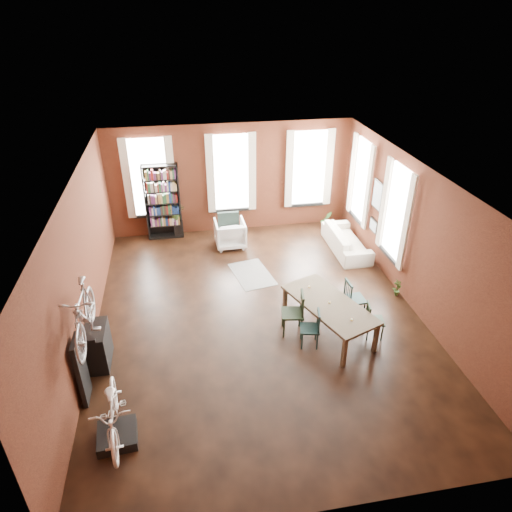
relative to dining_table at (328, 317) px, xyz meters
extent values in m
plane|color=black|center=(-1.33, 0.76, -0.36)|extent=(9.00, 9.00, 0.00)
cube|color=silver|center=(-1.33, 0.76, 2.84)|extent=(7.00, 9.00, 0.04)
cube|color=#411A10|center=(-1.33, 5.26, 1.24)|extent=(7.00, 0.04, 3.20)
cube|color=#411A10|center=(-1.33, -3.74, 1.24)|extent=(7.00, 0.04, 3.20)
cube|color=#411A10|center=(-4.83, 0.76, 1.24)|extent=(0.04, 9.00, 3.20)
cube|color=#411A10|center=(2.17, 0.76, 1.24)|extent=(0.04, 9.00, 3.20)
cube|color=white|center=(-3.63, 5.23, 1.44)|extent=(1.00, 0.04, 2.20)
cube|color=beige|center=(-3.63, 5.16, 1.44)|extent=(1.40, 0.06, 2.30)
cube|color=white|center=(-1.33, 5.23, 1.44)|extent=(1.00, 0.04, 2.20)
cube|color=beige|center=(-1.33, 5.16, 1.44)|extent=(1.40, 0.06, 2.30)
cube|color=white|center=(0.97, 5.23, 1.44)|extent=(1.00, 0.04, 2.20)
cube|color=beige|center=(0.97, 5.16, 1.44)|extent=(1.40, 0.06, 2.30)
cube|color=white|center=(2.14, 1.76, 1.44)|extent=(0.04, 1.00, 2.20)
cube|color=beige|center=(2.07, 1.76, 1.44)|extent=(0.06, 1.40, 2.30)
cube|color=white|center=(2.14, 3.96, 1.44)|extent=(0.04, 1.00, 2.20)
cube|color=beige|center=(2.07, 3.96, 1.44)|extent=(0.06, 1.40, 2.30)
cube|color=black|center=(2.13, 2.86, 1.44)|extent=(0.04, 0.55, 0.75)
cube|color=black|center=(2.13, 2.86, 0.59)|extent=(0.04, 0.45, 0.35)
cube|color=brown|center=(0.00, 0.00, 0.00)|extent=(1.68, 2.33, 0.73)
cube|color=#163230|center=(-0.49, -0.34, 0.04)|extent=(0.44, 0.44, 0.81)
cube|color=black|center=(-0.74, 0.11, 0.12)|extent=(0.51, 0.51, 0.96)
cube|color=black|center=(0.90, -0.31, 0.03)|extent=(0.43, 0.43, 0.79)
cube|color=#16322F|center=(0.74, 0.42, 0.09)|extent=(0.44, 0.44, 0.91)
cube|color=black|center=(-3.33, 5.06, 0.74)|extent=(1.00, 0.32, 2.20)
imported|color=white|center=(-1.53, 4.17, 0.06)|extent=(0.84, 0.79, 0.85)
imported|color=beige|center=(1.62, 3.36, 0.04)|extent=(0.61, 2.08, 0.81)
cube|color=black|center=(-1.18, 2.53, -0.36)|extent=(1.12, 1.53, 0.01)
cube|color=black|center=(-4.13, -2.05, -0.27)|extent=(0.66, 0.66, 0.18)
cube|color=black|center=(-4.73, -1.04, 0.29)|extent=(0.16, 0.60, 1.30)
cube|color=black|center=(-4.61, -0.14, 0.04)|extent=(0.40, 0.80, 0.80)
cube|color=black|center=(-2.96, 5.06, -0.10)|extent=(0.29, 0.29, 0.52)
imported|color=#295020|center=(1.47, 4.72, -0.23)|extent=(0.34, 0.60, 0.27)
imported|color=#376126|center=(2.04, 1.00, -0.29)|extent=(0.35, 0.46, 0.15)
imported|color=silver|center=(-4.12, -2.03, 0.64)|extent=(0.67, 0.93, 1.66)
imported|color=#A5A8AD|center=(-4.48, -1.04, 1.77)|extent=(0.47, 1.00, 1.66)
imported|color=#2F5522|center=(-2.97, 5.05, 0.37)|extent=(0.49, 0.55, 0.42)
camera|label=1|loc=(-2.80, -7.26, 5.81)|focal=32.00mm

